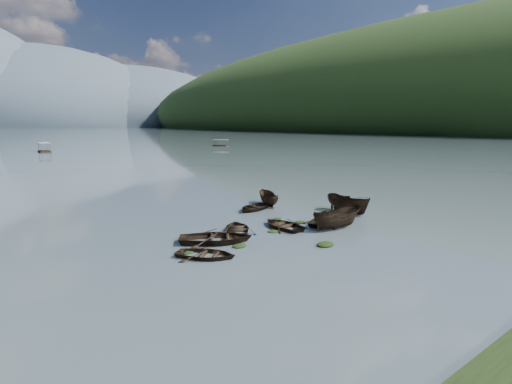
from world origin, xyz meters
TOP-DOWN VIEW (x-y plane):
  - ground_plane at (0.00, 0.00)m, footprint 2400.00×2400.00m
  - right_hill_far at (460.00, 220.00)m, footprint 520.00×1200.00m
  - haze_mtn_c at (140.00, 900.00)m, footprint 520.00×520.00m
  - haze_mtn_d at (320.00, 900.00)m, footprint 520.00×520.00m
  - rowboat_0 at (-9.99, 4.29)m, footprint 4.53×4.67m
  - rowboat_1 at (-4.90, 8.06)m, footprint 4.35×4.75m
  - rowboat_2 at (1.95, 4.03)m, footprint 4.95×2.21m
  - rowboat_3 at (-1.45, 6.67)m, footprint 3.11×4.23m
  - rowboat_4 at (2.42, 5.41)m, footprint 4.94×4.01m
  - rowboat_5 at (7.00, 7.01)m, footprint 2.05×5.00m
  - rowboat_6 at (-7.80, 6.58)m, footprint 6.25×5.80m
  - rowboat_7 at (0.76, 13.33)m, footprint 4.83×4.09m
  - rowboat_8 at (3.29, 14.19)m, footprint 3.05×4.31m
  - weed_clump_0 at (-7.08, 4.79)m, footprint 1.03×0.84m
  - weed_clump_1 at (0.67, 6.92)m, footprint 0.99×0.79m
  - weed_clump_2 at (-2.32, 1.35)m, footprint 1.31×1.04m
  - weed_clump_3 at (0.07, 9.08)m, footprint 0.80×0.68m
  - weed_clump_4 at (5.54, 7.18)m, footprint 1.29×1.02m
  - weed_clump_5 at (-10.44, 5.79)m, footprint 0.91×0.74m
  - weed_clump_6 at (-2.89, 6.17)m, footprint 0.95×0.79m
  - weed_clump_7 at (10.68, 11.56)m, footprint 1.08×0.87m
  - pontoon_centre at (0.52, 110.38)m, footprint 3.13×6.79m
  - pontoon_right at (56.01, 103.98)m, footprint 5.04×6.01m

SIDE VIEW (x-z plane):
  - ground_plane at x=0.00m, z-range 0.00..0.00m
  - right_hill_far at x=460.00m, z-range -95.00..95.00m
  - haze_mtn_c at x=140.00m, z-range -130.00..130.00m
  - haze_mtn_d at x=320.00m, z-range -110.00..110.00m
  - rowboat_0 at x=-9.99m, z-range -0.39..0.39m
  - rowboat_1 at x=-4.90m, z-range -0.40..0.40m
  - rowboat_2 at x=1.95m, z-range -0.93..0.93m
  - rowboat_3 at x=-1.45m, z-range -0.42..0.42m
  - rowboat_4 at x=2.42m, z-range -0.45..0.45m
  - rowboat_5 at x=7.00m, z-range -0.95..0.95m
  - rowboat_6 at x=-7.80m, z-range -0.53..0.53m
  - rowboat_7 at x=0.76m, z-range -0.43..0.43m
  - rowboat_8 at x=3.29m, z-range -0.78..0.78m
  - weed_clump_0 at x=-7.08m, z-range -0.11..0.11m
  - weed_clump_1 at x=0.67m, z-range -0.11..0.11m
  - weed_clump_2 at x=-2.32m, z-range -0.14..0.14m
  - weed_clump_3 at x=0.07m, z-range -0.09..0.09m
  - weed_clump_4 at x=5.54m, z-range -0.13..0.13m
  - weed_clump_5 at x=-10.44m, z-range -0.10..0.10m
  - weed_clump_6 at x=-2.89m, z-range -0.10..0.10m
  - weed_clump_7 at x=10.68m, z-range -0.12..0.12m
  - pontoon_centre at x=0.52m, z-range -1.27..1.27m
  - pontoon_right at x=56.01m, z-range -1.08..1.08m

